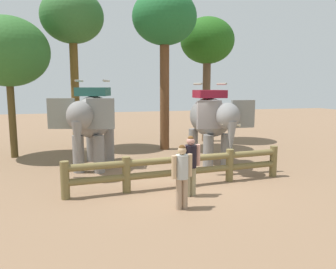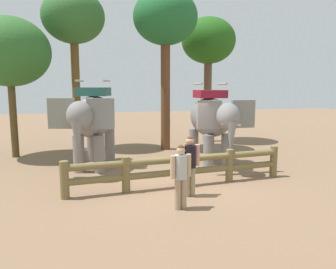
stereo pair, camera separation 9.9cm
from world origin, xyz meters
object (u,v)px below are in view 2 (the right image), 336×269
(tourist_woman_in_black, at_px, (181,172))
(tree_far_left, at_px, (73,19))
(tree_deep_back, at_px, (9,52))
(elephant_near_left, at_px, (93,119))
(elephant_center, at_px, (212,119))
(tree_far_right, at_px, (165,21))
(tourist_man_in_blue, at_px, (190,161))
(tree_back_center, at_px, (208,43))
(log_fence, at_px, (181,167))

(tourist_woman_in_black, bearing_deg, tree_far_left, 105.56)
(tree_far_left, distance_m, tree_deep_back, 3.38)
(elephant_near_left, xyz_separation_m, elephant_center, (4.45, -0.68, -0.06))
(tree_far_right, bearing_deg, tourist_man_in_blue, -98.87)
(tree_far_left, bearing_deg, tree_far_right, -16.39)
(elephant_near_left, distance_m, tree_far_right, 6.22)
(tourist_man_in_blue, bearing_deg, tree_back_center, 65.65)
(log_fence, height_order, elephant_center, elephant_center)
(elephant_near_left, relative_size, tourist_man_in_blue, 2.30)
(elephant_near_left, xyz_separation_m, tourist_woman_in_black, (1.92, -4.88, -0.90))
(tree_far_left, bearing_deg, tree_deep_back, -153.59)
(log_fence, bearing_deg, tree_far_right, 79.94)
(elephant_center, xyz_separation_m, tourist_woman_in_black, (-2.53, -4.20, -0.84))
(tourist_man_in_blue, bearing_deg, elephant_near_left, 121.48)
(tree_back_center, bearing_deg, log_fence, -116.75)
(elephant_near_left, bearing_deg, tourist_man_in_blue, -58.52)
(log_fence, height_order, tourist_woman_in_black, tourist_woman_in_black)
(elephant_center, bearing_deg, tourist_man_in_blue, -121.05)
(tourist_woman_in_black, distance_m, tree_far_right, 9.47)
(elephant_center, bearing_deg, tourist_woman_in_black, -121.04)
(log_fence, xyz_separation_m, tree_back_center, (3.91, 7.75, 4.75))
(log_fence, xyz_separation_m, tourist_man_in_blue, (-0.01, -0.92, 0.38))
(tree_far_right, bearing_deg, elephant_near_left, -140.43)
(log_fence, relative_size, elephant_center, 1.90)
(elephant_near_left, relative_size, tree_deep_back, 0.66)
(tree_far_right, bearing_deg, log_fence, -100.06)
(tree_back_center, xyz_separation_m, tree_deep_back, (-9.58, -1.83, -0.91))
(tree_far_left, distance_m, tree_back_center, 7.02)
(log_fence, height_order, tree_back_center, tree_back_center)
(tourist_woman_in_black, height_order, tree_far_left, tree_far_left)
(tree_deep_back, bearing_deg, elephant_near_left, -41.37)
(elephant_near_left, bearing_deg, tree_far_left, 98.09)
(elephant_near_left, height_order, tree_far_right, tree_far_right)
(elephant_near_left, xyz_separation_m, tree_far_right, (3.53, 2.92, 4.21))
(tourist_man_in_blue, height_order, tree_far_left, tree_far_left)
(tree_far_left, height_order, tree_far_right, tree_far_left)
(tourist_man_in_blue, bearing_deg, tourist_woman_in_black, -121.03)
(log_fence, bearing_deg, tree_back_center, 63.25)
(tree_far_left, relative_size, tree_back_center, 1.12)
(tree_deep_back, bearing_deg, tourist_woman_in_black, -56.35)
(elephant_center, relative_size, tree_back_center, 0.55)
(elephant_center, bearing_deg, tree_back_center, 70.23)
(log_fence, height_order, tree_far_left, tree_far_left)
(tree_back_center, distance_m, tree_far_right, 3.40)
(elephant_near_left, distance_m, elephant_center, 4.50)
(elephant_center, distance_m, tourist_man_in_blue, 3.96)
(elephant_center, relative_size, tree_far_right, 0.49)
(elephant_near_left, height_order, tree_far_left, tree_far_left)
(tree_far_left, xyz_separation_m, tree_deep_back, (-2.62, -1.30, -1.69))
(log_fence, distance_m, elephant_center, 3.33)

